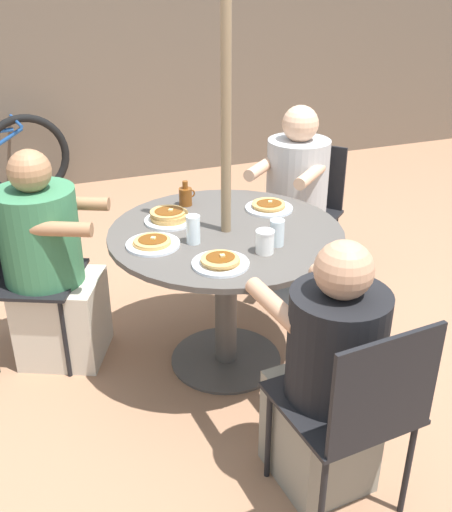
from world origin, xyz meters
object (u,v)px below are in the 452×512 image
patio_chair_east (16,268)px  diner_south (328,382)px  patio_chair_north (304,204)px  pancake_plate_c (269,207)px  patio_table (226,261)px  coffee_cup (265,242)px  syrup_bottle (186,196)px  drinking_glass_b (193,230)px  diner_north (294,211)px  diner_east (50,271)px  pancake_plate_a (221,262)px  pancake_plate_b (169,217)px  drinking_glass_a (277,233)px  pancake_plate_d (153,243)px  patio_chair_south (357,405)px

patio_chair_east → diner_south: bearing=62.8°
patio_chair_north → pancake_plate_c: patio_chair_north is taller
patio_table → coffee_cup: size_ratio=10.73×
syrup_bottle → drinking_glass_b: same height
diner_north → diner_east: bearing=56.9°
pancake_plate_a → pancake_plate_b: bearing=97.7°
patio_chair_north → syrup_bottle: 0.99m
diner_east → diner_south: 1.56m
diner_east → coffee_cup: bearing=78.2°
patio_chair_north → diner_north: size_ratio=0.75×
diner_north → pancake_plate_c: bearing=97.4°
diner_south → coffee_cup: (0.01, 0.61, 0.32)m
drinking_glass_a → drinking_glass_b: size_ratio=0.92×
patio_chair_east → coffee_cup: 1.32m
patio_table → drinking_glass_b: size_ratio=8.52×
patio_chair_east → pancake_plate_b: 0.84m
diner_north → pancake_plate_d: (-1.06, -0.63, 0.24)m
pancake_plate_a → coffee_cup: 0.23m
syrup_bottle → diner_east: bearing=-179.7°
patio_table → drinking_glass_b: (-0.19, -0.07, 0.23)m
diner_south → patio_table: bearing=90.0°
diner_south → pancake_plate_a: bearing=106.9°
patio_table → drinking_glass_b: drinking_glass_b is taller
diner_south → pancake_plate_d: bearing=112.8°
pancake_plate_b → drinking_glass_a: drinking_glass_a is taller
diner_south → drinking_glass_b: bearing=103.1°
diner_north → coffee_cup: bearing=104.3°
patio_table → pancake_plate_a: size_ratio=4.60×
pancake_plate_b → pancake_plate_c: size_ratio=1.00×
patio_chair_east → drinking_glass_a: patio_chair_east is taller
pancake_plate_b → pancake_plate_d: size_ratio=1.00×
patio_table → drinking_glass_a: drinking_glass_a is taller
diner_north → pancake_plate_c: (-0.37, -0.42, 0.24)m
diner_east → syrup_bottle: diner_east is taller
diner_north → pancake_plate_b: size_ratio=4.77×
diner_north → pancake_plate_a: diner_north is taller
diner_north → drinking_glass_b: size_ratio=8.84×
drinking_glass_a → drinking_glass_b: bearing=155.3°
patio_chair_east → pancake_plate_a: patio_chair_east is taller
patio_chair_north → pancake_plate_b: 1.19m
syrup_bottle → diner_north: bearing=15.1°
patio_chair_north → drinking_glass_a: bearing=104.1°
patio_chair_north → coffee_cup: 1.27m
pancake_plate_b → pancake_plate_d: (-0.15, -0.24, -0.01)m
pancake_plate_d → syrup_bottle: size_ratio=1.86×
diner_east → diner_south: size_ratio=1.04×
pancake_plate_c → syrup_bottle: (-0.39, 0.22, 0.04)m
syrup_bottle → drinking_glass_a: size_ratio=1.08×
patio_chair_south → pancake_plate_d: 1.16m
patio_chair_east → syrup_bottle: size_ratio=6.67×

